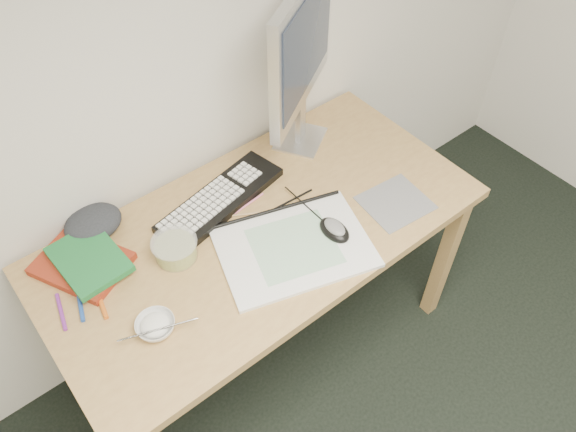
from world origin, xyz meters
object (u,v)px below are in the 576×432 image
Objects in this scene: keyboard at (221,200)px; rice_bowl at (156,326)px; sketchpad at (294,247)px; desk at (262,243)px; monitor at (302,50)px.

keyboard is 0.49m from rice_bowl.
rice_bowl is at bearing -164.65° from sketchpad.
sketchpad is at bearing -2.14° from rice_bowl.
keyboard is (-0.07, 0.30, 0.01)m from sketchpad.
desk is 0.47m from rice_bowl.
keyboard is 0.54m from monitor.
desk is 3.04× the size of keyboard.
monitor is 5.47× the size of rice_bowl.
desk is at bearing -177.80° from monitor.
monitor is at bearing 24.19° from rice_bowl.
sketchpad is at bearing -79.15° from desk.
keyboard is 4.25× the size of rice_bowl.
desk is 0.63m from monitor.
sketchpad is at bearing -163.51° from monitor.
desk is at bearing -87.58° from keyboard.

